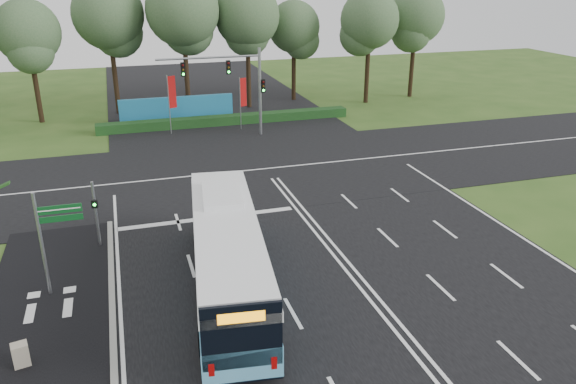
# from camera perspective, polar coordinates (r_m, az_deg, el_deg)

# --- Properties ---
(ground) EXTENTS (120.00, 120.00, 0.00)m
(ground) POSITION_cam_1_polar(r_m,az_deg,el_deg) (27.64, 3.91, -5.61)
(ground) COLOR #2F4F1A
(ground) RESTS_ON ground
(road_main) EXTENTS (20.00, 120.00, 0.04)m
(road_main) POSITION_cam_1_polar(r_m,az_deg,el_deg) (27.63, 3.92, -5.57)
(road_main) COLOR black
(road_main) RESTS_ON ground
(road_cross) EXTENTS (120.00, 14.00, 0.05)m
(road_cross) POSITION_cam_1_polar(r_m,az_deg,el_deg) (38.16, -2.49, 2.33)
(road_cross) COLOR black
(road_cross) RESTS_ON ground
(bike_path) EXTENTS (5.00, 18.00, 0.06)m
(bike_path) POSITION_cam_1_polar(r_m,az_deg,el_deg) (23.79, -23.28, -12.35)
(bike_path) COLOR black
(bike_path) RESTS_ON ground
(kerb_strip) EXTENTS (0.25, 18.00, 0.12)m
(kerb_strip) POSITION_cam_1_polar(r_m,az_deg,el_deg) (23.54, -17.40, -11.76)
(kerb_strip) COLOR gray
(kerb_strip) RESTS_ON ground
(city_bus) EXTENTS (4.10, 12.64, 3.56)m
(city_bus) POSITION_cam_1_polar(r_m,az_deg,el_deg) (23.19, -6.17, -6.36)
(city_bus) COLOR #5DADD7
(city_bus) RESTS_ON ground
(pedestrian_signal) EXTENTS (0.30, 0.41, 3.35)m
(pedestrian_signal) POSITION_cam_1_polar(r_m,az_deg,el_deg) (28.43, -18.94, -1.92)
(pedestrian_signal) COLOR gray
(pedestrian_signal) RESTS_ON ground
(street_sign) EXTENTS (1.79, 0.14, 4.58)m
(street_sign) POSITION_cam_1_polar(r_m,az_deg,el_deg) (24.50, -23.08, -3.76)
(street_sign) COLOR gray
(street_sign) RESTS_ON ground
(utility_cabinet) EXTENTS (0.61, 0.55, 0.89)m
(utility_cabinet) POSITION_cam_1_polar(r_m,az_deg,el_deg) (21.82, -25.51, -14.74)
(utility_cabinet) COLOR #A99D88
(utility_cabinet) RESTS_ON ground
(banner_flag_left) EXTENTS (0.68, 0.29, 4.84)m
(banner_flag_left) POSITION_cam_1_polar(r_m,az_deg,el_deg) (46.92, -11.77, 9.53)
(banner_flag_left) COLOR gray
(banner_flag_left) RESTS_ON ground
(banner_flag_mid) EXTENTS (0.62, 0.26, 4.42)m
(banner_flag_mid) POSITION_cam_1_polar(r_m,az_deg,el_deg) (47.58, -4.65, 9.76)
(banner_flag_mid) COLOR gray
(banner_flag_mid) RESTS_ON ground
(traffic_light_gantry) EXTENTS (8.41, 0.28, 7.00)m
(traffic_light_gantry) POSITION_cam_1_polar(r_m,az_deg,el_deg) (45.05, -5.14, 11.37)
(traffic_light_gantry) COLOR gray
(traffic_light_gantry) RESTS_ON ground
(hedge) EXTENTS (22.00, 1.20, 0.80)m
(hedge) POSITION_cam_1_polar(r_m,az_deg,el_deg) (49.75, -6.20, 7.29)
(hedge) COLOR #133312
(hedge) RESTS_ON ground
(blue_hoarding) EXTENTS (10.00, 0.30, 2.20)m
(blue_hoarding) POSITION_cam_1_polar(r_m,az_deg,el_deg) (51.43, -11.21, 8.28)
(blue_hoarding) COLOR teal
(blue_hoarding) RESTS_ON ground
(eucalyptus_row) EXTENTS (47.59, 8.78, 12.59)m
(eucalyptus_row) POSITION_cam_1_polar(r_m,az_deg,el_deg) (54.05, -8.64, 17.02)
(eucalyptus_row) COLOR black
(eucalyptus_row) RESTS_ON ground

